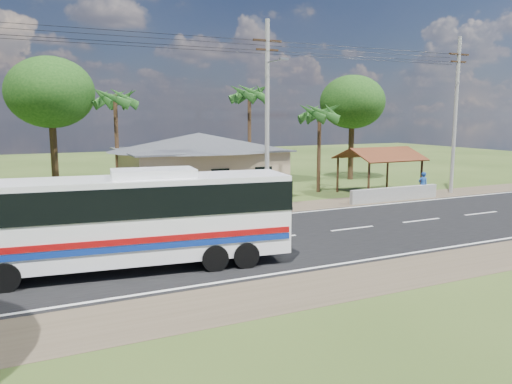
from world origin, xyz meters
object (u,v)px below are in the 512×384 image
(person, at_px, (423,185))
(waiting_shed, at_px, (380,156))
(motorcycle, at_px, (279,206))
(coach_bus, at_px, (127,213))

(person, bearing_deg, waiting_shed, -46.15)
(waiting_shed, height_order, person, waiting_shed)
(motorcycle, height_order, person, person)
(waiting_shed, distance_m, motorcycle, 10.66)
(coach_bus, height_order, person, coach_bus)
(coach_bus, xyz_separation_m, motorcycle, (10.00, 7.12, -1.68))
(waiting_shed, bearing_deg, motorcycle, -161.41)
(coach_bus, relative_size, person, 6.74)
(motorcycle, bearing_deg, waiting_shed, -47.52)
(motorcycle, bearing_deg, coach_bus, 149.35)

